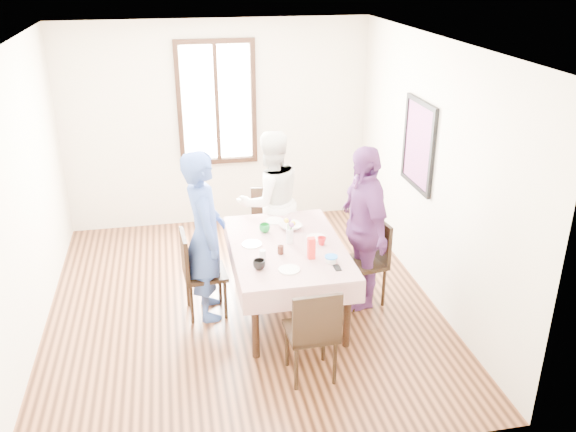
{
  "coord_description": "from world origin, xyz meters",
  "views": [
    {
      "loc": [
        -0.6,
        -5.53,
        3.43
      ],
      "look_at": [
        0.44,
        -0.28,
        1.1
      ],
      "focal_mm": 37.74,
      "sensor_mm": 36.0,
      "label": 1
    }
  ],
  "objects_px": {
    "person_left": "(205,236)",
    "chair_far": "(270,229)",
    "chair_left": "(205,273)",
    "person_far": "(270,201)",
    "chair_right": "(363,263)",
    "chair_near": "(311,331)",
    "dining_table": "(287,279)",
    "person_right": "(363,227)"
  },
  "relations": [
    {
      "from": "chair_left",
      "to": "chair_far",
      "type": "height_order",
      "value": "same"
    },
    {
      "from": "chair_near",
      "to": "person_left",
      "type": "height_order",
      "value": "person_left"
    },
    {
      "from": "chair_near",
      "to": "person_right",
      "type": "bearing_deg",
      "value": 52.16
    },
    {
      "from": "dining_table",
      "to": "chair_far",
      "type": "relative_size",
      "value": 1.69
    },
    {
      "from": "dining_table",
      "to": "chair_left",
      "type": "distance_m",
      "value": 0.84
    },
    {
      "from": "person_left",
      "to": "person_right",
      "type": "height_order",
      "value": "person_left"
    },
    {
      "from": "chair_far",
      "to": "person_right",
      "type": "distance_m",
      "value": 1.35
    },
    {
      "from": "chair_far",
      "to": "person_far",
      "type": "height_order",
      "value": "person_far"
    },
    {
      "from": "chair_right",
      "to": "chair_far",
      "type": "height_order",
      "value": "same"
    },
    {
      "from": "dining_table",
      "to": "chair_right",
      "type": "relative_size",
      "value": 1.69
    },
    {
      "from": "chair_left",
      "to": "person_far",
      "type": "relative_size",
      "value": 0.55
    },
    {
      "from": "person_right",
      "to": "person_left",
      "type": "bearing_deg",
      "value": -97.21
    },
    {
      "from": "person_right",
      "to": "chair_near",
      "type": "bearing_deg",
      "value": -39.59
    },
    {
      "from": "dining_table",
      "to": "person_far",
      "type": "bearing_deg",
      "value": 90.0
    },
    {
      "from": "chair_far",
      "to": "person_left",
      "type": "height_order",
      "value": "person_left"
    },
    {
      "from": "person_left",
      "to": "chair_far",
      "type": "bearing_deg",
      "value": -43.63
    },
    {
      "from": "chair_right",
      "to": "person_left",
      "type": "xyz_separation_m",
      "value": [
        -1.62,
        0.1,
        0.42
      ]
    },
    {
      "from": "chair_left",
      "to": "person_far",
      "type": "distance_m",
      "value": 1.27
    },
    {
      "from": "person_right",
      "to": "person_far",
      "type": "bearing_deg",
      "value": -144.9
    },
    {
      "from": "dining_table",
      "to": "chair_far",
      "type": "distance_m",
      "value": 1.06
    },
    {
      "from": "chair_near",
      "to": "person_far",
      "type": "relative_size",
      "value": 0.55
    },
    {
      "from": "chair_left",
      "to": "chair_right",
      "type": "xyz_separation_m",
      "value": [
        1.64,
        -0.1,
        0.0
      ]
    },
    {
      "from": "person_far",
      "to": "chair_near",
      "type": "bearing_deg",
      "value": 74.52
    },
    {
      "from": "chair_right",
      "to": "chair_far",
      "type": "bearing_deg",
      "value": 30.07
    },
    {
      "from": "chair_far",
      "to": "person_left",
      "type": "distance_m",
      "value": 1.28
    },
    {
      "from": "chair_left",
      "to": "person_right",
      "type": "xyz_separation_m",
      "value": [
        1.62,
        -0.1,
        0.41
      ]
    },
    {
      "from": "dining_table",
      "to": "chair_right",
      "type": "xyz_separation_m",
      "value": [
        0.82,
        0.05,
        0.08
      ]
    },
    {
      "from": "dining_table",
      "to": "person_right",
      "type": "distance_m",
      "value": 0.94
    },
    {
      "from": "dining_table",
      "to": "chair_far",
      "type": "height_order",
      "value": "chair_far"
    },
    {
      "from": "chair_left",
      "to": "person_right",
      "type": "distance_m",
      "value": 1.67
    },
    {
      "from": "chair_near",
      "to": "chair_far",
      "type": "bearing_deg",
      "value": 87.98
    },
    {
      "from": "chair_left",
      "to": "chair_right",
      "type": "bearing_deg",
      "value": 82.6
    },
    {
      "from": "chair_left",
      "to": "person_far",
      "type": "xyz_separation_m",
      "value": [
        0.82,
        0.89,
        0.37
      ]
    },
    {
      "from": "chair_right",
      "to": "person_left",
      "type": "bearing_deg",
      "value": 77.58
    },
    {
      "from": "person_right",
      "to": "dining_table",
      "type": "bearing_deg",
      "value": -90.32
    },
    {
      "from": "chair_right",
      "to": "person_left",
      "type": "height_order",
      "value": "person_left"
    },
    {
      "from": "chair_left",
      "to": "chair_far",
      "type": "distance_m",
      "value": 1.23
    },
    {
      "from": "chair_near",
      "to": "person_far",
      "type": "distance_m",
      "value": 2.13
    },
    {
      "from": "chair_left",
      "to": "person_right",
      "type": "bearing_deg",
      "value": 82.56
    },
    {
      "from": "chair_right",
      "to": "person_far",
      "type": "height_order",
      "value": "person_far"
    },
    {
      "from": "chair_near",
      "to": "chair_right",
      "type": "bearing_deg",
      "value": 51.42
    },
    {
      "from": "person_right",
      "to": "chair_right",
      "type": "bearing_deg",
      "value": 86.24
    }
  ]
}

